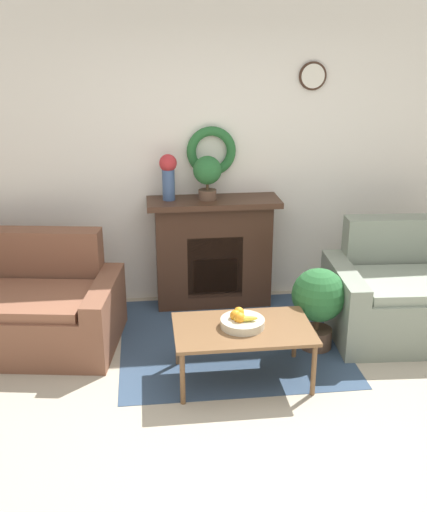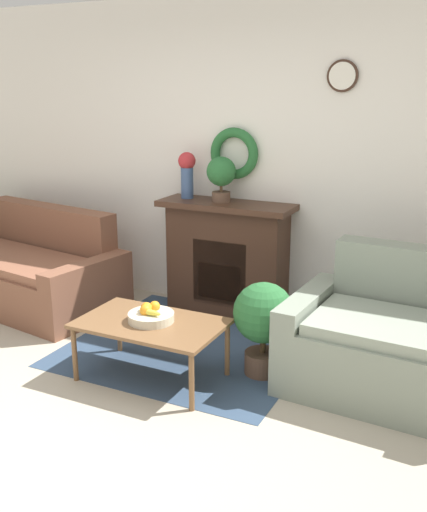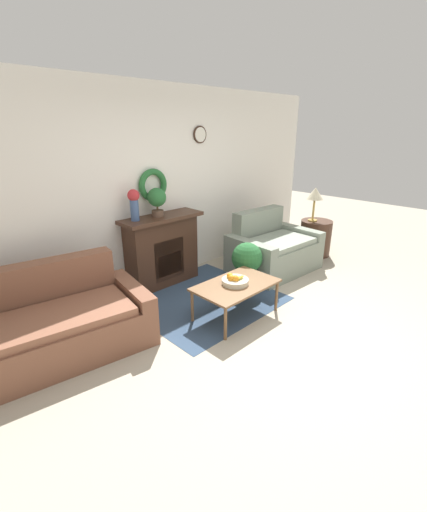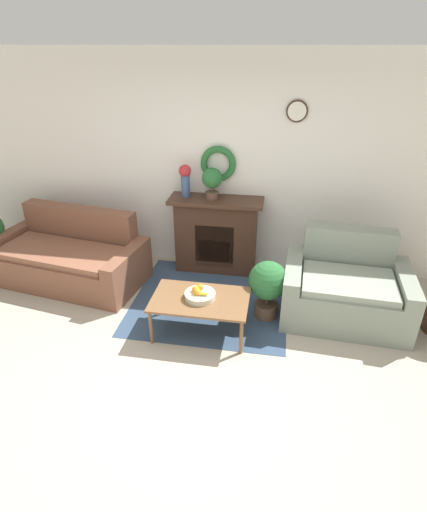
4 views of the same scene
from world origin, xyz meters
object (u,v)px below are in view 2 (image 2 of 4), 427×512
(couch_left, at_px, (26,271))
(fruit_bowl, at_px, (150,315))
(fireplace, at_px, (227,258))
(potted_plant_on_mantel, at_px, (221,175))
(potted_plant_floor_by_loveseat, at_px, (263,319))
(loveseat_right, at_px, (392,344))
(coffee_table, at_px, (151,327))
(vase_on_mantel_left, at_px, (187,171))

(couch_left, xyz_separation_m, fruit_bowl, (1.86, -0.79, 0.16))
(couch_left, height_order, fruit_bowl, couch_left)
(fireplace, height_order, couch_left, fireplace)
(couch_left, xyz_separation_m, potted_plant_on_mantel, (1.76, 0.54, 0.94))
(potted_plant_floor_by_loveseat, bearing_deg, potted_plant_on_mantel, 129.37)
(loveseat_right, distance_m, coffee_table, 1.62)
(fruit_bowl, xyz_separation_m, potted_plant_on_mantel, (-0.10, 1.33, 0.78))
(fruit_bowl, bearing_deg, potted_plant_on_mantel, 94.16)
(potted_plant_floor_by_loveseat, bearing_deg, couch_left, 170.90)
(fireplace, height_order, coffee_table, fireplace)
(fireplace, distance_m, loveseat_right, 1.76)
(coffee_table, distance_m, fruit_bowl, 0.08)
(fruit_bowl, bearing_deg, loveseat_right, 20.33)
(coffee_table, xyz_separation_m, vase_on_mantel_left, (-0.45, 1.36, 0.86))
(potted_plant_floor_by_loveseat, bearing_deg, fruit_bowl, -150.36)
(vase_on_mantel_left, height_order, potted_plant_floor_by_loveseat, vase_on_mantel_left)
(fruit_bowl, bearing_deg, couch_left, 156.92)
(couch_left, bearing_deg, loveseat_right, 5.10)
(coffee_table, bearing_deg, fruit_bowl, 123.21)
(coffee_table, bearing_deg, couch_left, 156.63)
(loveseat_right, relative_size, potted_plant_on_mantel, 3.59)
(coffee_table, height_order, vase_on_mantel_left, vase_on_mantel_left)
(loveseat_right, relative_size, vase_on_mantel_left, 3.43)
(coffee_table, relative_size, potted_plant_floor_by_loveseat, 1.47)
(fruit_bowl, bearing_deg, fireplace, 91.89)
(potted_plant_on_mantel, relative_size, potted_plant_floor_by_loveseat, 0.57)
(vase_on_mantel_left, bearing_deg, coffee_table, -71.90)
(fireplace, xyz_separation_m, coffee_table, (0.05, -1.36, -0.13))
(coffee_table, bearing_deg, fireplace, 92.28)
(coffee_table, xyz_separation_m, potted_plant_on_mantel, (-0.11, 1.34, 0.86))
(vase_on_mantel_left, bearing_deg, potted_plant_on_mantel, -3.37)
(couch_left, height_order, coffee_table, couch_left)
(loveseat_right, bearing_deg, coffee_table, -155.57)
(loveseat_right, height_order, potted_plant_floor_by_loveseat, loveseat_right)
(couch_left, bearing_deg, potted_plant_on_mantel, 25.92)
(couch_left, xyz_separation_m, coffee_table, (1.87, -0.81, 0.08))
(potted_plant_floor_by_loveseat, bearing_deg, vase_on_mantel_left, 139.14)
(coffee_table, distance_m, potted_plant_floor_by_loveseat, 0.78)
(fruit_bowl, distance_m, potted_plant_floor_by_loveseat, 0.78)
(vase_on_mantel_left, xyz_separation_m, potted_plant_on_mantel, (0.34, -0.02, -0.00))
(vase_on_mantel_left, bearing_deg, couch_left, -158.58)
(vase_on_mantel_left, bearing_deg, fruit_bowl, -72.09)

